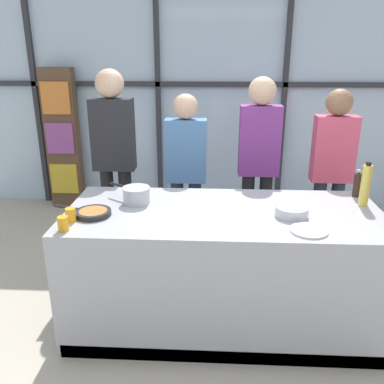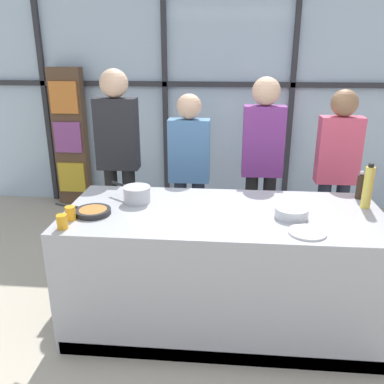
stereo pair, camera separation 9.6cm
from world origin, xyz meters
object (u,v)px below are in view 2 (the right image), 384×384
Objects in this scene: saucepan at (137,194)px; white_plate at (307,232)px; mixing_bowl at (291,212)px; pepper_grinder at (360,186)px; spectator_far_left at (118,151)px; spectator_center_left at (189,168)px; spectator_center_right at (262,158)px; juice_glass_near at (62,222)px; spectator_far_right at (337,167)px; oil_bottle at (368,187)px; frying_pan at (92,211)px; juice_glass_far at (70,213)px.

white_plate is at bearing -20.71° from saucepan.
white_plate is 1.05× the size of mixing_bowl.
mixing_bowl is at bearing -143.59° from pepper_grinder.
spectator_far_left is 0.67m from spectator_center_left.
spectator_center_right is 19.00× the size of juice_glass_near.
spectator_center_right is 8.01× the size of pepper_grinder.
white_plate is at bearing 69.59° from spectator_far_right.
pepper_grinder is at bearing 7.71° from saucepan.
spectator_far_left is 5.56× the size of oil_bottle.
frying_pan is 1.28× the size of saucepan.
spectator_center_right is 1.04m from oil_bottle.
pepper_grinder reaches higher than juice_glass_far.
frying_pan is 1.82× the size of white_plate.
mixing_bowl is at bearing 144.49° from spectator_far_left.
saucepan is at bearing 70.02° from spectator_center_left.
pepper_grinder is (1.99, -0.62, -0.07)m from spectator_far_left.
white_plate is (-0.47, -1.27, -0.06)m from spectator_far_right.
pepper_grinder is 2.13m from juice_glass_near.
spectator_far_right reaches higher than saucepan.
juice_glass_far is (0.00, 0.14, 0.00)m from juice_glass_near.
spectator_far_left is 2.14m from oil_bottle.
saucepan reaches higher than mixing_bowl.
spectator_center_left reaches higher than juice_glass_near.
spectator_far_right is at bearing -180.00° from spectator_center_left.
spectator_center_left is 4.92× the size of oil_bottle.
oil_bottle reaches higher than pepper_grinder.
juice_glass_near is (-0.67, -1.33, 0.02)m from spectator_center_left.
spectator_center_left is 0.89m from saucepan.
spectator_center_right is 5.26× the size of saucepan.
spectator_far_left reaches higher than saucepan.
spectator_far_right is 7.07× the size of white_plate.
frying_pan is 1.91m from oil_bottle.
white_plate is at bearing 123.53° from spectator_center_left.
spectator_far_left is 1.32m from spectator_center_right.
white_plate is at bearing 98.26° from spectator_center_right.
spectator_center_right is at bearing 96.77° from mixing_bowl.
frying_pan is at bearing -166.06° from pepper_grinder.
juice_glass_near and juice_glass_far have the same top height.
spectator_center_left is 1.37m from juice_glass_far.
saucepan reaches higher than frying_pan.
juice_glass_near reaches higher than frying_pan.
juice_glass_near is (-0.36, -0.50, -0.02)m from saucepan.
spectator_far_left reaches higher than spectator_center_right.
pepper_grinder is (1.33, -0.62, 0.07)m from spectator_center_left.
white_plate is 0.69m from oil_bottle.
spectator_far_left reaches higher than juice_glass_near.
spectator_far_left is 19.66× the size of juice_glass_far.
oil_bottle reaches higher than saucepan.
pepper_grinder is at bearing 155.24° from spectator_center_left.
juice_glass_near is at bearing -113.43° from frying_pan.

